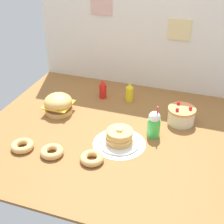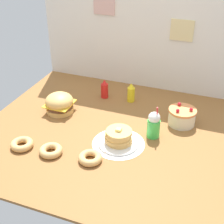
{
  "view_description": "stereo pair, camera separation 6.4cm",
  "coord_description": "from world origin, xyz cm",
  "px_view_note": "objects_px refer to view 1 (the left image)",
  "views": [
    {
      "loc": [
        70.85,
        -195.29,
        144.5
      ],
      "look_at": [
        2.21,
        5.18,
        15.06
      ],
      "focal_mm": 51.84,
      "sensor_mm": 36.0,
      "label": 1
    },
    {
      "loc": [
        76.83,
        -193.14,
        144.5
      ],
      "look_at": [
        2.21,
        5.18,
        15.06
      ],
      "focal_mm": 51.84,
      "sensor_mm": 36.0,
      "label": 2
    }
  ],
  "objects_px": {
    "mustard_bottle": "(130,93)",
    "pancake_stack": "(119,138)",
    "donut_chocolate": "(52,152)",
    "cream_soda_cup": "(154,124)",
    "donut_vanilla": "(92,158)",
    "layer_cake": "(181,115)",
    "donut_pink_glaze": "(22,146)",
    "burger": "(58,104)",
    "ketchup_bottle": "(103,89)"
  },
  "relations": [
    {
      "from": "mustard_bottle",
      "to": "donut_chocolate",
      "type": "distance_m",
      "value": 0.97
    },
    {
      "from": "layer_cake",
      "to": "pancake_stack",
      "type": "bearing_deg",
      "value": -131.7
    },
    {
      "from": "donut_pink_glaze",
      "to": "donut_vanilla",
      "type": "height_order",
      "value": "same"
    },
    {
      "from": "cream_soda_cup",
      "to": "donut_pink_glaze",
      "type": "bearing_deg",
      "value": -151.39
    },
    {
      "from": "pancake_stack",
      "to": "mustard_bottle",
      "type": "bearing_deg",
      "value": 99.72
    },
    {
      "from": "donut_vanilla",
      "to": "pancake_stack",
      "type": "bearing_deg",
      "value": 65.28
    },
    {
      "from": "pancake_stack",
      "to": "donut_vanilla",
      "type": "bearing_deg",
      "value": -114.72
    },
    {
      "from": "mustard_bottle",
      "to": "pancake_stack",
      "type": "bearing_deg",
      "value": -80.28
    },
    {
      "from": "ketchup_bottle",
      "to": "donut_vanilla",
      "type": "bearing_deg",
      "value": -74.46
    },
    {
      "from": "layer_cake",
      "to": "cream_soda_cup",
      "type": "height_order",
      "value": "cream_soda_cup"
    },
    {
      "from": "mustard_bottle",
      "to": "layer_cake",
      "type": "bearing_deg",
      "value": -23.32
    },
    {
      "from": "pancake_stack",
      "to": "donut_vanilla",
      "type": "xyz_separation_m",
      "value": [
        -0.12,
        -0.25,
        -0.03
      ]
    },
    {
      "from": "ketchup_bottle",
      "to": "donut_chocolate",
      "type": "xyz_separation_m",
      "value": [
        -0.05,
        -0.9,
        -0.06
      ]
    },
    {
      "from": "donut_pink_glaze",
      "to": "ketchup_bottle",
      "type": "bearing_deg",
      "value": 72.82
    },
    {
      "from": "burger",
      "to": "donut_pink_glaze",
      "type": "bearing_deg",
      "value": -91.92
    },
    {
      "from": "cream_soda_cup",
      "to": "donut_vanilla",
      "type": "distance_m",
      "value": 0.55
    },
    {
      "from": "donut_vanilla",
      "to": "donut_pink_glaze",
      "type": "bearing_deg",
      "value": -176.33
    },
    {
      "from": "layer_cake",
      "to": "cream_soda_cup",
      "type": "distance_m",
      "value": 0.3
    },
    {
      "from": "pancake_stack",
      "to": "layer_cake",
      "type": "height_order",
      "value": "layer_cake"
    },
    {
      "from": "mustard_bottle",
      "to": "donut_chocolate",
      "type": "bearing_deg",
      "value": -107.9
    },
    {
      "from": "mustard_bottle",
      "to": "donut_vanilla",
      "type": "distance_m",
      "value": 0.9
    },
    {
      "from": "burger",
      "to": "donut_chocolate",
      "type": "height_order",
      "value": "burger"
    },
    {
      "from": "mustard_bottle",
      "to": "donut_pink_glaze",
      "type": "distance_m",
      "value": 1.07
    },
    {
      "from": "cream_soda_cup",
      "to": "donut_vanilla",
      "type": "height_order",
      "value": "cream_soda_cup"
    },
    {
      "from": "cream_soda_cup",
      "to": "donut_chocolate",
      "type": "xyz_separation_m",
      "value": [
        -0.62,
        -0.46,
        -0.08
      ]
    },
    {
      "from": "pancake_stack",
      "to": "donut_pink_glaze",
      "type": "bearing_deg",
      "value": -156.08
    },
    {
      "from": "donut_chocolate",
      "to": "donut_pink_glaze",
      "type": "bearing_deg",
      "value": -177.91
    },
    {
      "from": "pancake_stack",
      "to": "donut_chocolate",
      "type": "distance_m",
      "value": 0.49
    },
    {
      "from": "layer_cake",
      "to": "burger",
      "type": "bearing_deg",
      "value": -170.2
    },
    {
      "from": "burger",
      "to": "ketchup_bottle",
      "type": "bearing_deg",
      "value": 54.51
    },
    {
      "from": "ketchup_bottle",
      "to": "donut_pink_glaze",
      "type": "relative_size",
      "value": 1.08
    },
    {
      "from": "layer_cake",
      "to": "donut_chocolate",
      "type": "height_order",
      "value": "layer_cake"
    },
    {
      "from": "donut_pink_glaze",
      "to": "cream_soda_cup",
      "type": "bearing_deg",
      "value": 28.61
    },
    {
      "from": "cream_soda_cup",
      "to": "donut_vanilla",
      "type": "bearing_deg",
      "value": -127.28
    },
    {
      "from": "burger",
      "to": "donut_vanilla",
      "type": "relative_size",
      "value": 1.43
    },
    {
      "from": "layer_cake",
      "to": "donut_vanilla",
      "type": "height_order",
      "value": "layer_cake"
    },
    {
      "from": "pancake_stack",
      "to": "ketchup_bottle",
      "type": "height_order",
      "value": "ketchup_bottle"
    },
    {
      "from": "ketchup_bottle",
      "to": "donut_vanilla",
      "type": "relative_size",
      "value": 1.08
    },
    {
      "from": "mustard_bottle",
      "to": "cream_soda_cup",
      "type": "bearing_deg",
      "value": -54.96
    },
    {
      "from": "burger",
      "to": "mustard_bottle",
      "type": "bearing_deg",
      "value": 37.06
    },
    {
      "from": "ketchup_bottle",
      "to": "mustard_bottle",
      "type": "xyz_separation_m",
      "value": [
        0.25,
        0.02,
        0.0
      ]
    },
    {
      "from": "mustard_bottle",
      "to": "donut_pink_glaze",
      "type": "height_order",
      "value": "mustard_bottle"
    },
    {
      "from": "cream_soda_cup",
      "to": "donut_vanilla",
      "type": "xyz_separation_m",
      "value": [
        -0.33,
        -0.43,
        -0.08
      ]
    },
    {
      "from": "layer_cake",
      "to": "donut_chocolate",
      "type": "xyz_separation_m",
      "value": [
        -0.79,
        -0.71,
        -0.04
      ]
    },
    {
      "from": "cream_soda_cup",
      "to": "donut_chocolate",
      "type": "relative_size",
      "value": 1.61
    },
    {
      "from": "burger",
      "to": "cream_soda_cup",
      "type": "xyz_separation_m",
      "value": [
        0.84,
        -0.08,
        0.02
      ]
    },
    {
      "from": "burger",
      "to": "cream_soda_cup",
      "type": "relative_size",
      "value": 0.88
    },
    {
      "from": "burger",
      "to": "mustard_bottle",
      "type": "relative_size",
      "value": 1.33
    },
    {
      "from": "ketchup_bottle",
      "to": "layer_cake",
      "type": "bearing_deg",
      "value": -14.74
    },
    {
      "from": "layer_cake",
      "to": "mustard_bottle",
      "type": "height_order",
      "value": "mustard_bottle"
    }
  ]
}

